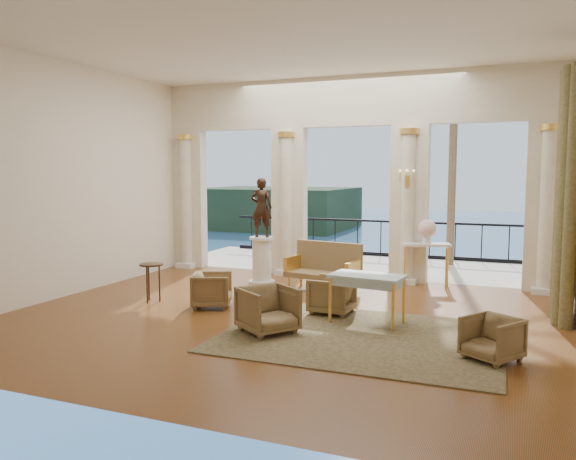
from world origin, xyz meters
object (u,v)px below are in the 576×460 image
at_px(armchair_d, 212,288).
at_px(side_table, 151,269).
at_px(armchair_a, 268,308).
at_px(settee, 325,267).
at_px(statue, 261,207).
at_px(pedestal, 262,261).
at_px(armchair_c, 331,293).
at_px(armchair_b, 492,337).
at_px(game_table, 367,280).
at_px(console_table, 427,251).

distance_m(armchair_d, side_table, 1.27).
relative_size(armchair_a, settee, 0.49).
xyz_separation_m(armchair_a, statue, (-1.63, 3.32, 1.26)).
relative_size(armchair_d, pedestal, 0.67).
xyz_separation_m(armchair_c, armchair_d, (-2.11, -0.35, -0.01)).
relative_size(armchair_b, game_table, 0.52).
height_order(statue, side_table, statue).
bearing_deg(armchair_d, armchair_b, -126.22).
bearing_deg(side_table, armchair_c, 6.90).
xyz_separation_m(settee, side_table, (-2.66, -2.13, 0.13)).
xyz_separation_m(settee, game_table, (1.40, -2.11, 0.22)).
xyz_separation_m(armchair_d, game_table, (2.82, -0.03, 0.36)).
bearing_deg(console_table, armchair_b, -90.49).
bearing_deg(game_table, statue, 148.99).
xyz_separation_m(armchair_a, game_table, (1.24, 1.07, 0.32)).
bearing_deg(armchair_c, statue, -129.27).
height_order(armchair_d, game_table, game_table).
height_order(settee, game_table, settee).
distance_m(armchair_b, armchair_c, 3.02).
bearing_deg(settee, armchair_a, -76.74).
height_order(armchair_d, statue, statue).
bearing_deg(side_table, armchair_d, 2.54).
bearing_deg(armchair_a, pedestal, 61.30).
distance_m(armchair_b, pedestal, 5.86).
xyz_separation_m(settee, pedestal, (-1.47, 0.15, 0.00)).
height_order(armchair_b, armchair_d, armchair_d).
height_order(armchair_a, armchair_b, armchair_a).
relative_size(game_table, statue, 0.96).
distance_m(armchair_d, console_table, 4.67).
relative_size(pedestal, statue, 0.81).
height_order(armchair_d, settee, settee).
distance_m(console_table, side_table, 5.63).
distance_m(armchair_a, armchair_b, 3.15).
xyz_separation_m(armchair_c, pedestal, (-2.16, 1.88, 0.14)).
relative_size(armchair_c, settee, 0.45).
height_order(pedestal, statue, statue).
bearing_deg(game_table, armchair_d, -173.41).
relative_size(armchair_d, statue, 0.54).
xyz_separation_m(armchair_a, armchair_c, (0.53, 1.45, -0.03)).
height_order(armchair_c, console_table, console_table).
bearing_deg(settee, armchair_c, -57.81).
bearing_deg(armchair_d, side_table, 70.18).
bearing_deg(armchair_b, pedestal, 177.70).
bearing_deg(armchair_d, armchair_a, -147.15).
height_order(armchair_a, settee, settee).
relative_size(settee, game_table, 1.29).
distance_m(armchair_b, statue, 6.01).
xyz_separation_m(armchair_a, armchair_d, (-1.58, 1.10, -0.05)).
xyz_separation_m(settee, console_table, (1.84, 1.25, 0.27)).
xyz_separation_m(armchair_a, side_table, (-2.82, 1.04, 0.23)).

